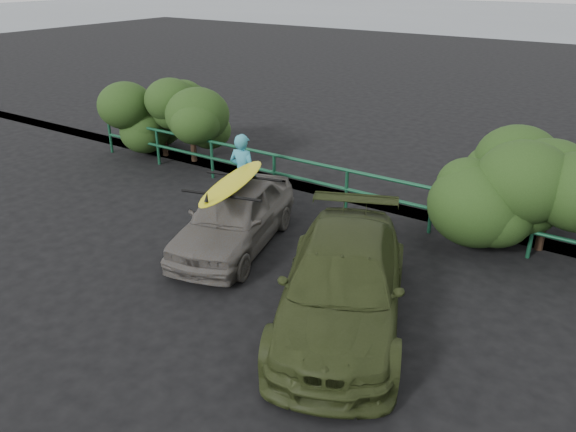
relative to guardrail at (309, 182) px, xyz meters
name	(u,v)px	position (x,y,z in m)	size (l,w,h in m)	color
ground	(155,296)	(0.00, -5.00, -0.52)	(80.00, 80.00, 0.00)	black
guardrail	(309,182)	(0.00, 0.00, 0.00)	(14.00, 0.08, 1.04)	#154B30
shrub_left	(171,126)	(-4.80, 0.40, 0.53)	(3.20, 2.40, 2.10)	#274318
shrub_right	(542,204)	(5.00, 0.50, 0.43)	(3.20, 2.40, 1.91)	#274318
sedan	(234,217)	(-0.03, -2.75, 0.12)	(1.51, 3.75, 1.28)	#5F5A55
olive_vehicle	(343,284)	(3.01, -3.85, 0.15)	(1.87, 4.60, 1.33)	#303B1A
man	(243,173)	(-0.98, -1.25, 0.39)	(0.66, 0.44, 1.82)	teal
roof_rack	(233,185)	(-0.03, -2.75, 0.78)	(1.62, 1.13, 0.05)	black
surfboard	(233,182)	(-0.03, -2.75, 0.85)	(0.56, 2.68, 0.08)	yellow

